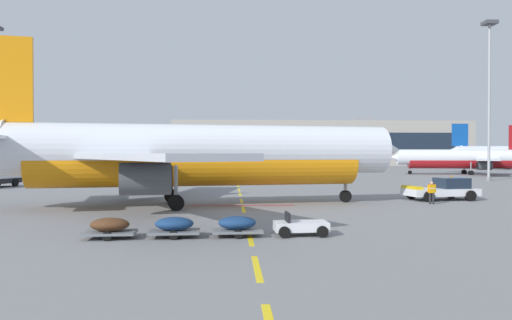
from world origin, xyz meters
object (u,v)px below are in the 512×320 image
at_px(airliner_foreground, 192,154).
at_px(apron_light_mast_far, 489,81).
at_px(ground_crew_worker, 432,191).
at_px(airliner_far_center, 462,159).
at_px(baggage_train, 207,226).
at_px(pushback_tug, 443,189).
at_px(airliner_mid_left, 508,154).

bearing_deg(airliner_foreground, apron_light_mast_far, 38.48).
xyz_separation_m(ground_crew_worker, apron_light_mast_far, (21.32, 31.46, 13.39)).
height_order(airliner_foreground, airliner_far_center, airliner_foreground).
bearing_deg(baggage_train, airliner_far_center, 56.58).
bearing_deg(pushback_tug, airliner_far_center, 63.08).
bearing_deg(pushback_tug, airliner_mid_left, 57.23).
height_order(airliner_mid_left, ground_crew_worker, airliner_mid_left).
distance_m(airliner_mid_left, apron_light_mast_far, 65.08).
distance_m(pushback_tug, airliner_mid_left, 98.10).
bearing_deg(ground_crew_worker, apron_light_mast_far, 55.87).
height_order(ground_crew_worker, apron_light_mast_far, apron_light_mast_far).
xyz_separation_m(airliner_foreground, apron_light_mast_far, (40.05, 31.83, 10.47)).
bearing_deg(airliner_far_center, airliner_mid_left, 49.72).
bearing_deg(airliner_far_center, pushback_tug, -116.92).
distance_m(airliner_far_center, baggage_train, 80.71).
distance_m(airliner_foreground, baggage_train, 14.64).
bearing_deg(airliner_foreground, airliner_far_center, 49.04).
distance_m(airliner_far_center, ground_crew_worker, 59.58).
distance_m(pushback_tug, airliner_far_center, 55.48).
relative_size(airliner_mid_left, ground_crew_worker, 18.36).
height_order(airliner_foreground, pushback_tug, airliner_foreground).
distance_m(baggage_train, apron_light_mast_far, 61.41).
relative_size(baggage_train, ground_crew_worker, 6.52).
xyz_separation_m(pushback_tug, airliner_mid_left, (53.07, 82.45, 2.84)).
height_order(pushback_tug, apron_light_mast_far, apron_light_mast_far).
bearing_deg(airliner_far_center, apron_light_mast_far, -106.01).
relative_size(pushback_tug, apron_light_mast_far, 0.28).
relative_size(airliner_mid_left, apron_light_mast_far, 1.43).
distance_m(pushback_tug, apron_light_mast_far, 36.46).
distance_m(airliner_foreground, pushback_tug, 21.64).
bearing_deg(airliner_mid_left, airliner_far_center, -130.28).
xyz_separation_m(airliner_foreground, pushback_tug, (21.08, 3.78, -3.05)).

